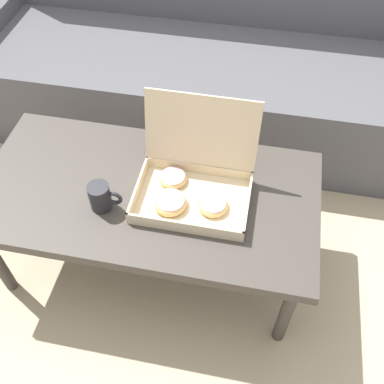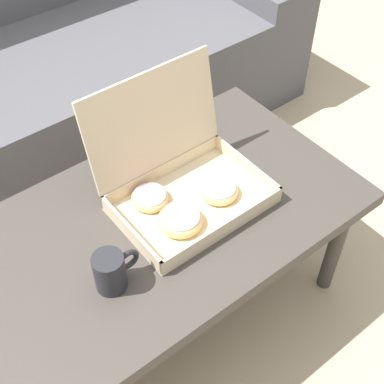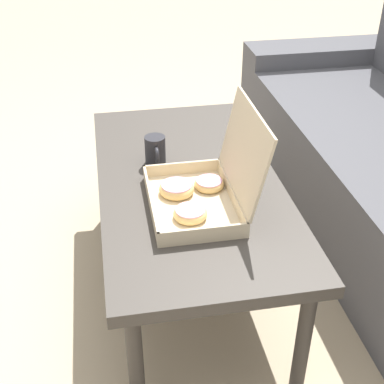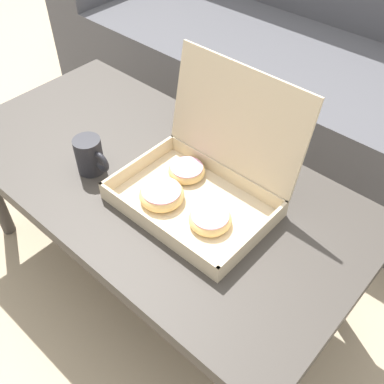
{
  "view_description": "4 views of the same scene",
  "coord_description": "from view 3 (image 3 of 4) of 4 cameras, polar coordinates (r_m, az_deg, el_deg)",
  "views": [
    {
      "loc": [
        0.34,
        -1.09,
        1.61
      ],
      "look_at": [
        0.16,
        -0.17,
        0.48
      ],
      "focal_mm": 42.0,
      "sensor_mm": 36.0,
      "label": 1
    },
    {
      "loc": [
        -0.4,
        -0.88,
        1.46
      ],
      "look_at": [
        0.16,
        -0.17,
        0.48
      ],
      "focal_mm": 50.0,
      "sensor_mm": 36.0,
      "label": 2
    },
    {
      "loc": [
        1.5,
        -0.41,
        1.35
      ],
      "look_at": [
        0.16,
        -0.17,
        0.48
      ],
      "focal_mm": 50.0,
      "sensor_mm": 36.0,
      "label": 3
    },
    {
      "loc": [
        0.66,
        -0.73,
        1.24
      ],
      "look_at": [
        0.16,
        -0.17,
        0.48
      ],
      "focal_mm": 42.0,
      "sensor_mm": 36.0,
      "label": 4
    }
  ],
  "objects": [
    {
      "name": "pastry_box",
      "position": [
        1.63,
        1.2,
        0.53
      ],
      "size": [
        0.38,
        0.32,
        0.3
      ],
      "color": "beige",
      "rests_on": "coffee_table"
    },
    {
      "name": "ground_plane",
      "position": [
        2.06,
        3.94,
        -8.57
      ],
      "size": [
        12.0,
        12.0,
        0.0
      ],
      "primitive_type": "plane",
      "color": "tan"
    },
    {
      "name": "coffee_table",
      "position": [
        1.8,
        -0.38,
        0.3
      ],
      "size": [
        1.17,
        0.59,
        0.43
      ],
      "color": "#3D3833",
      "rests_on": "ground_plane"
    },
    {
      "name": "coffee_mug",
      "position": [
        1.85,
        -3.93,
        4.46
      ],
      "size": [
        0.11,
        0.07,
        0.1
      ],
      "color": "#232328",
      "rests_on": "coffee_table"
    }
  ]
}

